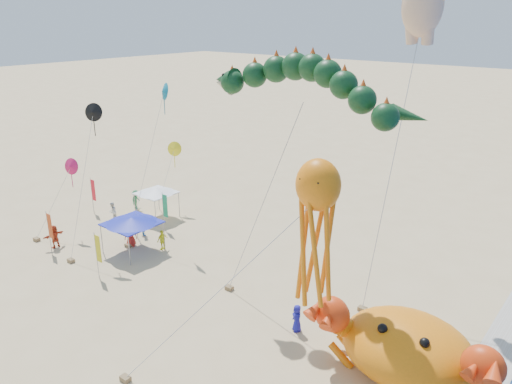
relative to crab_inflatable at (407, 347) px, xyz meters
The scene contains 9 objects.
ground 8.97m from the crab_inflatable, behind, with size 320.00×320.00×0.00m, color #D1B784.
crab_inflatable is the anchor object (origin of this frame).
dragon_kite 13.57m from the crab_inflatable, 168.00° to the left, with size 12.56×3.07×14.25m.
octopus_kite 7.76m from the crab_inflatable, 146.04° to the right, with size 7.79×7.18×10.83m.
canopy_blue 21.14m from the crab_inflatable, behind, with size 3.77×3.77×2.71m.
canopy_white 25.50m from the crab_inflatable, 166.45° to the left, with size 3.17×3.17×2.71m.
feather_flags 24.38m from the crab_inflatable, behind, with size 10.78×8.01×3.20m.
beachgoers 22.10m from the crab_inflatable, behind, with size 28.45×10.34×1.88m.
small_kites 25.37m from the crab_inflatable, behind, with size 7.66×12.16×11.91m.
Camera 1 is at (15.57, -20.01, 16.52)m, focal length 35.00 mm.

